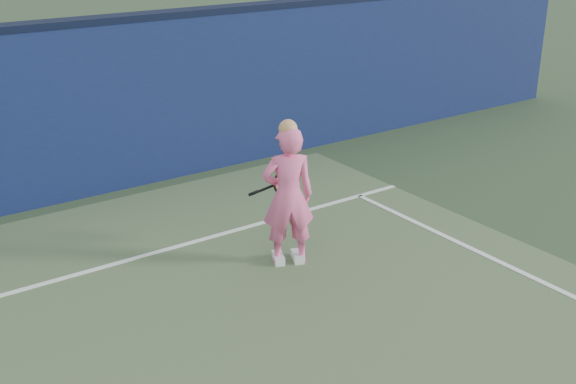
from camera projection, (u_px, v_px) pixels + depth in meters
player at (288, 196)px, 8.55m from camera, size 0.74×0.63×1.80m
racket at (282, 183)px, 8.97m from camera, size 0.61×0.22×0.34m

